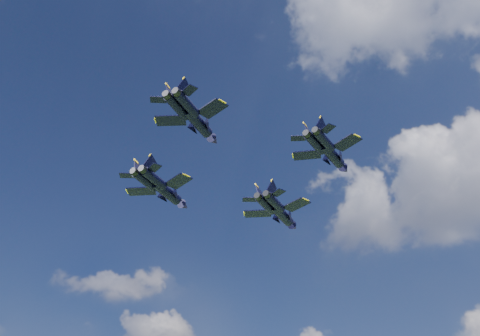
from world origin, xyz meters
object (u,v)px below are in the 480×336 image
Objects in this scene: jet_lead at (282,215)px; jet_slot at (199,123)px; jet_left at (168,193)px; jet_right at (333,156)px.

jet_lead is 34.95m from jet_slot.
jet_lead is 24.19m from jet_left.
jet_slot is (6.52, -34.34, 0.09)m from jet_lead.
jet_lead is 1.13× the size of jet_slot.
jet_right reaches higher than jet_slot.
jet_slot is at bearing -44.77° from jet_left.
jet_right reaches higher than jet_lead.
jet_lead is at bearing 140.96° from jet_right.
jet_slot is (-11.93, -21.77, -0.68)m from jet_right.
jet_lead is 1.14× the size of jet_right.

